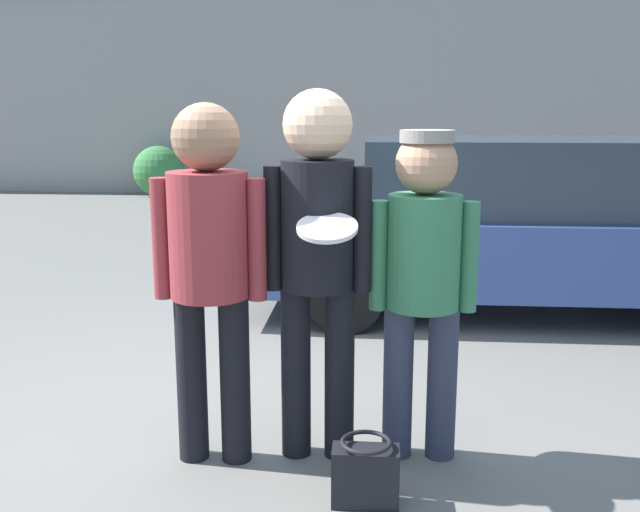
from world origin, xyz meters
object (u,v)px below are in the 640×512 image
Objects in this scene: person_left at (209,251)px; parked_car_near at (515,225)px; person_middle_with_frisbee at (318,241)px; shrub at (159,171)px; person_right at (423,267)px; handbag at (365,473)px.

person_left is 3.64m from parked_car_near.
parked_car_near is at bearing 62.92° from person_middle_with_frisbee.
parked_car_near is 4.74× the size of shrub.
person_left is at bearing -71.57° from shrub.
person_right is at bearing 3.82° from person_middle_with_frisbee.
handbag is (0.77, -0.37, -0.93)m from person_left.
person_left is 0.52m from person_middle_with_frisbee.
shrub is 11.93m from handbag.
parked_car_near reaches higher than shrub.
shrub is at bearing 111.02° from person_middle_with_frisbee.
person_left is 0.37× the size of parked_car_near.
shrub is at bearing 125.92° from parked_car_near.
person_middle_with_frisbee is 3.32m from parked_car_near.
person_middle_with_frisbee is 1.82× the size of shrub.
parked_car_near is 3.66m from handbag.
person_right is 0.34× the size of parked_car_near.
person_left is 1.76× the size of shrub.
person_middle_with_frisbee is at bearing 9.17° from person_left.
person_right is at bearing 6.51° from person_left.
person_left is 11.33m from shrub.
parked_car_near is (1.50, 2.93, -0.38)m from person_middle_with_frisbee.
parked_car_near is at bearing -54.08° from shrub.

